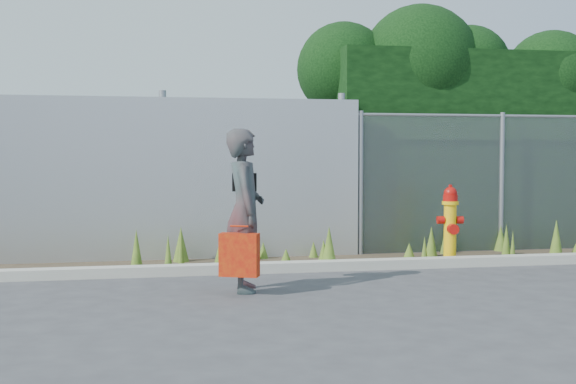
% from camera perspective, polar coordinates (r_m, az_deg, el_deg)
% --- Properties ---
extents(ground, '(80.00, 80.00, 0.00)m').
position_cam_1_polar(ground, '(7.20, 4.48, -8.52)').
color(ground, '#3E3E40').
rests_on(ground, ground).
extents(curb, '(16.00, 0.22, 0.12)m').
position_cam_1_polar(curb, '(8.91, 1.42, -5.89)').
color(curb, '#AEAC9D').
rests_on(curb, ground).
extents(weed_strip, '(16.00, 1.26, 0.53)m').
position_cam_1_polar(weed_strip, '(9.45, -0.75, -5.03)').
color(weed_strip, '#3F3224').
rests_on(weed_strip, ground).
extents(corrugated_fence, '(8.50, 0.21, 2.30)m').
position_cam_1_polar(corrugated_fence, '(9.92, -18.79, 0.90)').
color(corrugated_fence, '#A9ACB0').
rests_on(corrugated_fence, ground).
extents(chainlink_fence, '(6.50, 0.07, 2.05)m').
position_cam_1_polar(chainlink_fence, '(11.56, 21.14, 0.78)').
color(chainlink_fence, gray).
rests_on(chainlink_fence, ground).
extents(hedge, '(7.80, 1.97, 3.82)m').
position_cam_1_polar(hedge, '(12.49, 19.28, 5.77)').
color(hedge, black).
rests_on(hedge, ground).
extents(fire_hydrant, '(0.35, 0.31, 1.04)m').
position_cam_1_polar(fire_hydrant, '(9.82, 12.70, -2.54)').
color(fire_hydrant, yellow).
rests_on(fire_hydrant, ground).
extents(woman, '(0.45, 0.65, 1.70)m').
position_cam_1_polar(woman, '(7.56, -3.44, -1.45)').
color(woman, '#0E5958').
rests_on(woman, ground).
extents(red_tote_bag, '(0.40, 0.15, 0.52)m').
position_cam_1_polar(red_tote_bag, '(7.35, -3.87, -4.97)').
color(red_tote_bag, '#AE0D09').
extents(black_shoulder_bag, '(0.26, 0.11, 0.20)m').
position_cam_1_polar(black_shoulder_bag, '(7.76, -3.46, 0.78)').
color(black_shoulder_bag, black).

